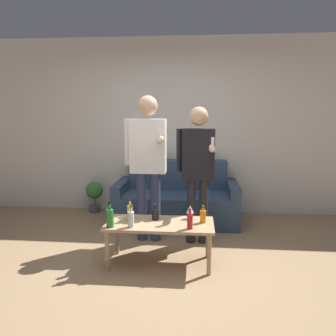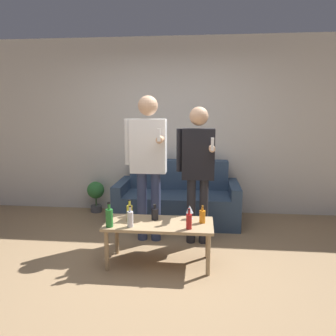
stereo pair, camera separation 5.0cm
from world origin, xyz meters
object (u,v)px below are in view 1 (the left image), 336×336
coffee_table (160,227)px  person_standing_right (198,163)px  couch (177,200)px  bottle_orange (203,216)px  person_standing_left (148,156)px

coffee_table → person_standing_right: size_ratio=0.68×
coffee_table → person_standing_right: (0.38, 0.61, 0.59)m
couch → coffee_table: (-0.09, -1.41, 0.09)m
person_standing_right → couch: bearing=110.1°
bottle_orange → coffee_table: bearing=-174.8°
coffee_table → person_standing_left: 0.94m
bottle_orange → person_standing_left: 1.04m
couch → person_standing_left: person_standing_left is taller
couch → bottle_orange: 1.44m
coffee_table → bottle_orange: bottle_orange is taller
coffee_table → person_standing_left: (-0.21, 0.64, 0.66)m
bottle_orange → person_standing_left: bearing=138.0°
bottle_orange → person_standing_left: person_standing_left is taller
coffee_table → bottle_orange: size_ratio=6.16×
couch → person_standing_right: bearing=-69.9°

